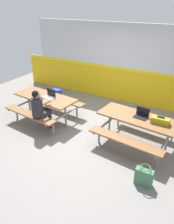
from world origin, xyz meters
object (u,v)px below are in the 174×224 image
object	(u,v)px
picnic_table_left	(46,102)
picnic_table_right	(137,123)
backpack_dark	(57,95)
tote_bag_bright	(144,177)
laptop_silver	(50,96)
laptop_dark	(141,115)
student_nearer	(40,108)
toolbox_grey	(160,121)

from	to	relation	value
picnic_table_left	picnic_table_right	distance (m)	2.71
picnic_table_left	backpack_dark	bearing A→B (deg)	113.16
tote_bag_bright	backpack_dark	bearing A→B (deg)	148.29
laptop_silver	picnic_table_right	bearing A→B (deg)	2.30
picnic_table_right	tote_bag_bright	bearing A→B (deg)	-65.26
laptop_dark	student_nearer	bearing A→B (deg)	-163.28
picnic_table_right	student_nearer	size ratio (longest dim) A/B	1.60
laptop_dark	tote_bag_bright	size ratio (longest dim) A/B	0.79
picnic_table_left	laptop_silver	distance (m)	0.27
picnic_table_left	laptop_silver	size ratio (longest dim) A/B	5.66
picnic_table_right	student_nearer	world-z (taller)	student_nearer
backpack_dark	student_nearer	bearing A→B (deg)	-65.63
picnic_table_left	tote_bag_bright	distance (m)	3.50
picnic_table_left	student_nearer	size ratio (longest dim) A/B	1.60
picnic_table_right	student_nearer	bearing A→B (deg)	-163.49
picnic_table_right	laptop_dark	xyz separation A→B (m)	(0.07, 0.03, 0.21)
picnic_table_left	tote_bag_bright	xyz separation A→B (m)	(3.29, -1.14, -0.38)
laptop_silver	toolbox_grey	distance (m)	3.07
picnic_table_left	laptop_dark	distance (m)	2.79
laptop_dark	toolbox_grey	size ratio (longest dim) A/B	0.85
picnic_table_right	toolbox_grey	world-z (taller)	toolbox_grey
toolbox_grey	backpack_dark	distance (m)	3.96
picnic_table_left	tote_bag_bright	size ratio (longest dim) A/B	4.49
backpack_dark	tote_bag_bright	bearing A→B (deg)	-31.71
student_nearer	backpack_dark	bearing A→B (deg)	114.37
picnic_table_right	laptop_dark	distance (m)	0.23
toolbox_grey	laptop_silver	bearing A→B (deg)	-179.10
picnic_table_left	tote_bag_bright	world-z (taller)	picnic_table_left
picnic_table_left	laptop_dark	world-z (taller)	laptop_dark
laptop_silver	student_nearer	bearing A→B (deg)	-77.20
student_nearer	laptop_dark	world-z (taller)	student_nearer
laptop_silver	toolbox_grey	bearing A→B (deg)	0.90
student_nearer	toolbox_grey	size ratio (longest dim) A/B	3.02
picnic_table_left	picnic_table_right	xyz separation A→B (m)	(2.70, 0.12, 0.00)
laptop_dark	backpack_dark	world-z (taller)	laptop_dark
laptop_silver	tote_bag_bright	xyz separation A→B (m)	(3.13, -1.16, -0.59)
picnic_table_right	tote_bag_bright	distance (m)	1.44
picnic_table_right	laptop_silver	size ratio (longest dim) A/B	5.66
laptop_dark	backpack_dark	xyz separation A→B (m)	(-3.29, 1.06, -0.57)
picnic_table_right	student_nearer	xyz separation A→B (m)	(-2.41, -0.71, 0.13)
picnic_table_right	backpack_dark	world-z (taller)	picnic_table_right
picnic_table_right	tote_bag_bright	xyz separation A→B (m)	(0.58, -1.26, -0.38)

